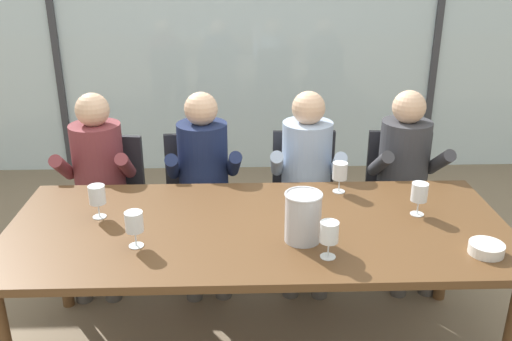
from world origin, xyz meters
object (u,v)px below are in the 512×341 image
(tasting_bowl, at_px, (486,249))
(wine_glass_center_pour, at_px, (329,234))
(wine_glass_spare_empty, at_px, (419,194))
(wine_glass_by_left_taster, at_px, (134,223))
(wine_glass_by_right_taster, at_px, (340,172))
(wine_glass_near_bucket, at_px, (97,195))
(chair_near_curtain, at_px, (109,194))
(person_charcoal_jacket, at_px, (406,172))
(person_navy_polo, at_px, (204,175))
(dining_table, at_px, (258,236))
(chair_center, at_px, (304,188))
(ice_bucket_primary, at_px, (303,216))
(chair_left_of_center, at_px, (198,190))
(person_pale_blue_shirt, at_px, (307,174))
(person_maroon_top, at_px, (97,176))
(chair_right_of_center, at_px, (399,188))

(tasting_bowl, height_order, wine_glass_center_pour, wine_glass_center_pour)
(wine_glass_spare_empty, bearing_deg, tasting_bowl, -64.27)
(wine_glass_by_left_taster, bearing_deg, wine_glass_by_right_taster, 29.05)
(wine_glass_near_bucket, height_order, wine_glass_center_pour, same)
(wine_glass_center_pour, bearing_deg, chair_near_curtain, 135.52)
(person_charcoal_jacket, xyz_separation_m, wine_glass_by_left_taster, (-1.55, -0.99, 0.18))
(chair_near_curtain, height_order, wine_glass_near_bucket, wine_glass_near_bucket)
(wine_glass_spare_empty, bearing_deg, person_navy_polo, 148.19)
(dining_table, distance_m, chair_center, 1.04)
(dining_table, bearing_deg, wine_glass_center_pour, -46.46)
(ice_bucket_primary, bearing_deg, chair_left_of_center, 117.33)
(wine_glass_near_bucket, bearing_deg, person_pale_blue_shirt, 30.88)
(person_pale_blue_shirt, relative_size, wine_glass_spare_empty, 6.95)
(person_navy_polo, xyz_separation_m, person_charcoal_jacket, (1.29, -0.00, 0.00))
(ice_bucket_primary, bearing_deg, person_pale_blue_shirt, 81.93)
(person_pale_blue_shirt, bearing_deg, chair_center, 91.72)
(chair_near_curtain, bearing_deg, person_charcoal_jacket, 4.15)
(person_maroon_top, height_order, wine_glass_spare_empty, person_maroon_top)
(chair_left_of_center, xyz_separation_m, wine_glass_spare_empty, (1.19, -0.85, 0.35))
(person_charcoal_jacket, bearing_deg, wine_glass_center_pour, -123.73)
(chair_near_curtain, relative_size, tasting_bowl, 5.66)
(chair_left_of_center, xyz_separation_m, person_charcoal_jacket, (1.34, -0.15, 0.17))
(chair_near_curtain, distance_m, wine_glass_by_left_taster, 1.22)
(wine_glass_by_left_taster, distance_m, wine_glass_by_right_taster, 1.19)
(ice_bucket_primary, height_order, wine_glass_by_left_taster, ice_bucket_primary)
(person_maroon_top, relative_size, wine_glass_by_left_taster, 6.95)
(chair_near_curtain, distance_m, ice_bucket_primary, 1.61)
(chair_right_of_center, height_order, person_navy_polo, person_navy_polo)
(person_maroon_top, bearing_deg, ice_bucket_primary, -41.38)
(chair_near_curtain, xyz_separation_m, person_pale_blue_shirt, (1.29, -0.11, 0.17))
(ice_bucket_primary, bearing_deg, person_navy_polo, 118.53)
(person_maroon_top, xyz_separation_m, wine_glass_center_pour, (1.28, -1.11, 0.18))
(wine_glass_near_bucket, xyz_separation_m, wine_glass_spare_empty, (1.63, -0.02, -0.00))
(chair_near_curtain, relative_size, wine_glass_near_bucket, 5.12)
(wine_glass_by_left_taster, bearing_deg, chair_near_curtain, 109.00)
(ice_bucket_primary, relative_size, tasting_bowl, 1.53)
(chair_center, bearing_deg, person_pale_blue_shirt, -92.58)
(dining_table, distance_m, chair_right_of_center, 1.37)
(dining_table, xyz_separation_m, person_charcoal_jacket, (0.98, 0.80, 0.01))
(chair_near_curtain, xyz_separation_m, chair_center, (1.30, 0.05, 0.00))
(wine_glass_near_bucket, bearing_deg, chair_left_of_center, 62.00)
(person_maroon_top, relative_size, wine_glass_by_right_taster, 6.95)
(chair_center, distance_m, wine_glass_near_bucket, 1.48)
(chair_near_curtain, height_order, person_maroon_top, person_maroon_top)
(chair_right_of_center, relative_size, wine_glass_spare_empty, 5.12)
(person_navy_polo, bearing_deg, person_charcoal_jacket, -4.88)
(chair_near_curtain, bearing_deg, chair_center, 9.80)
(chair_right_of_center, distance_m, person_pale_blue_shirt, 0.68)
(ice_bucket_primary, bearing_deg, chair_near_curtain, 137.17)
(chair_left_of_center, bearing_deg, person_charcoal_jacket, -13.73)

